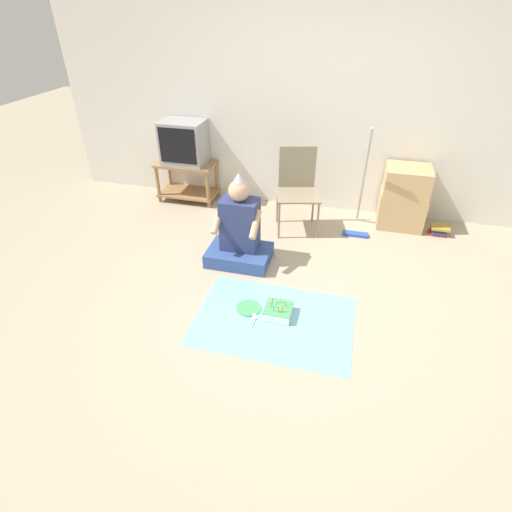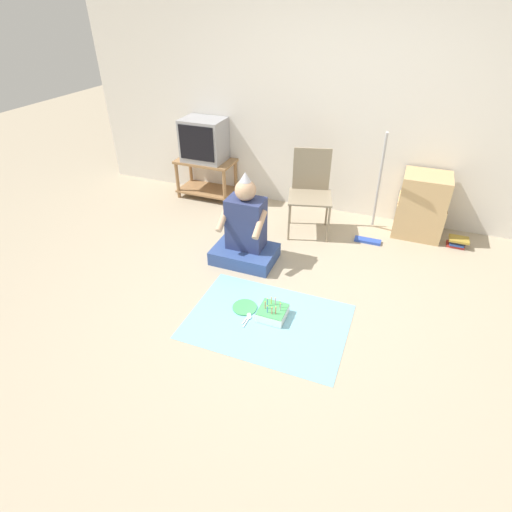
{
  "view_description": "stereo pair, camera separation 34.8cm",
  "coord_description": "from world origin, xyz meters",
  "px_view_note": "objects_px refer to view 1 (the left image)",
  "views": [
    {
      "loc": [
        0.42,
        -2.55,
        2.27
      ],
      "look_at": [
        -0.3,
        0.26,
        0.35
      ],
      "focal_mm": 28.0,
      "sensor_mm": 36.0,
      "label": 1
    },
    {
      "loc": [
        0.75,
        -2.44,
        2.27
      ],
      "look_at": [
        -0.3,
        0.26,
        0.35
      ],
      "focal_mm": 28.0,
      "sensor_mm": 36.0,
      "label": 2
    }
  ],
  "objects_px": {
    "book_pile": "(439,230)",
    "tv": "(184,142)",
    "cardboard_box_stack": "(403,197)",
    "birthday_cake": "(278,311)",
    "paper_plate": "(249,308)",
    "folding_chair": "(297,184)",
    "dust_mop": "(360,203)",
    "person_seated": "(239,234)"
  },
  "relations": [
    {
      "from": "tv",
      "to": "cardboard_box_stack",
      "type": "xyz_separation_m",
      "value": [
        2.63,
        -0.04,
        -0.41
      ]
    },
    {
      "from": "dust_mop",
      "to": "book_pile",
      "type": "xyz_separation_m",
      "value": [
        0.9,
        0.15,
        -0.29
      ]
    },
    {
      "from": "book_pile",
      "to": "paper_plate",
      "type": "xyz_separation_m",
      "value": [
        -1.72,
        -1.75,
        -0.04
      ]
    },
    {
      "from": "book_pile",
      "to": "tv",
      "type": "bearing_deg",
      "value": 176.87
    },
    {
      "from": "book_pile",
      "to": "paper_plate",
      "type": "relative_size",
      "value": 0.98
    },
    {
      "from": "birthday_cake",
      "to": "dust_mop",
      "type": "bearing_deg",
      "value": 70.7
    },
    {
      "from": "book_pile",
      "to": "paper_plate",
      "type": "bearing_deg",
      "value": -134.5
    },
    {
      "from": "cardboard_box_stack",
      "to": "person_seated",
      "type": "relative_size",
      "value": 0.75
    },
    {
      "from": "tv",
      "to": "person_seated",
      "type": "xyz_separation_m",
      "value": [
        1.05,
        -1.21,
        -0.45
      ]
    },
    {
      "from": "book_pile",
      "to": "cardboard_box_stack",
      "type": "bearing_deg",
      "value": 163.09
    },
    {
      "from": "person_seated",
      "to": "birthday_cake",
      "type": "xyz_separation_m",
      "value": [
        0.54,
        -0.73,
        -0.26
      ]
    },
    {
      "from": "dust_mop",
      "to": "book_pile",
      "type": "relative_size",
      "value": 5.81
    },
    {
      "from": "tv",
      "to": "birthday_cake",
      "type": "relative_size",
      "value": 2.27
    },
    {
      "from": "folding_chair",
      "to": "cardboard_box_stack",
      "type": "relative_size",
      "value": 1.3
    },
    {
      "from": "person_seated",
      "to": "paper_plate",
      "type": "height_order",
      "value": "person_seated"
    },
    {
      "from": "book_pile",
      "to": "paper_plate",
      "type": "height_order",
      "value": "book_pile"
    },
    {
      "from": "tv",
      "to": "birthday_cake",
      "type": "distance_m",
      "value": 2.6
    },
    {
      "from": "tv",
      "to": "paper_plate",
      "type": "relative_size",
      "value": 2.45
    },
    {
      "from": "cardboard_box_stack",
      "to": "folding_chair",
      "type": "bearing_deg",
      "value": -164.25
    },
    {
      "from": "dust_mop",
      "to": "folding_chair",
      "type": "bearing_deg",
      "value": -176.23
    },
    {
      "from": "dust_mop",
      "to": "paper_plate",
      "type": "distance_m",
      "value": 1.83
    },
    {
      "from": "cardboard_box_stack",
      "to": "person_seated",
      "type": "distance_m",
      "value": 1.97
    },
    {
      "from": "folding_chair",
      "to": "person_seated",
      "type": "distance_m",
      "value": 0.97
    },
    {
      "from": "cardboard_box_stack",
      "to": "birthday_cake",
      "type": "bearing_deg",
      "value": -118.61
    },
    {
      "from": "dust_mop",
      "to": "person_seated",
      "type": "xyz_separation_m",
      "value": [
        -1.11,
        -0.89,
        -0.04
      ]
    },
    {
      "from": "dust_mop",
      "to": "person_seated",
      "type": "relative_size",
      "value": 1.29
    },
    {
      "from": "folding_chair",
      "to": "person_seated",
      "type": "xyz_separation_m",
      "value": [
        -0.42,
        -0.84,
        -0.21
      ]
    },
    {
      "from": "folding_chair",
      "to": "birthday_cake",
      "type": "xyz_separation_m",
      "value": [
        0.13,
        -1.57,
        -0.47
      ]
    },
    {
      "from": "birthday_cake",
      "to": "person_seated",
      "type": "bearing_deg",
      "value": 126.79
    },
    {
      "from": "folding_chair",
      "to": "book_pile",
      "type": "height_order",
      "value": "folding_chair"
    },
    {
      "from": "folding_chair",
      "to": "book_pile",
      "type": "bearing_deg",
      "value": 7.09
    },
    {
      "from": "folding_chair",
      "to": "paper_plate",
      "type": "relative_size",
      "value": 4.29
    },
    {
      "from": "birthday_cake",
      "to": "tv",
      "type": "bearing_deg",
      "value": 129.42
    },
    {
      "from": "cardboard_box_stack",
      "to": "birthday_cake",
      "type": "distance_m",
      "value": 2.19
    },
    {
      "from": "book_pile",
      "to": "person_seated",
      "type": "distance_m",
      "value": 2.28
    },
    {
      "from": "cardboard_box_stack",
      "to": "birthday_cake",
      "type": "height_order",
      "value": "cardboard_box_stack"
    },
    {
      "from": "dust_mop",
      "to": "paper_plate",
      "type": "relative_size",
      "value": 5.67
    },
    {
      "from": "cardboard_box_stack",
      "to": "birthday_cake",
      "type": "xyz_separation_m",
      "value": [
        -1.04,
        -1.9,
        -0.3
      ]
    },
    {
      "from": "book_pile",
      "to": "person_seated",
      "type": "bearing_deg",
      "value": -152.56
    },
    {
      "from": "tv",
      "to": "cardboard_box_stack",
      "type": "bearing_deg",
      "value": -0.81
    },
    {
      "from": "tv",
      "to": "dust_mop",
      "type": "height_order",
      "value": "dust_mop"
    },
    {
      "from": "dust_mop",
      "to": "birthday_cake",
      "type": "distance_m",
      "value": 1.74
    }
  ]
}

